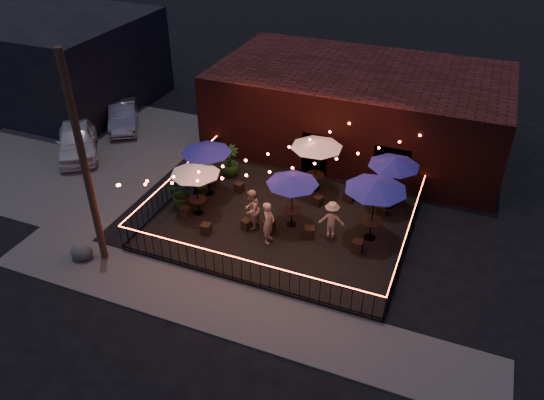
{
  "coord_description": "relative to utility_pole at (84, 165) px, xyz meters",
  "views": [
    {
      "loc": [
        6.23,
        -14.54,
        12.83
      ],
      "look_at": [
        -0.29,
        1.56,
        1.33
      ],
      "focal_mm": 35.0,
      "sensor_mm": 36.0,
      "label": 1
    }
  ],
  "objects": [
    {
      "name": "potted_shrub_c",
      "position": [
        1.84,
        7.03,
        -3.1
      ],
      "size": [
        0.95,
        0.95,
        1.49
      ],
      "primitive_type": "imported",
      "rotation": [
        0.0,
        0.0,
        0.15
      ],
      "color": "#164010",
      "rests_on": "patio"
    },
    {
      "name": "bistro_chair_11",
      "position": [
        9.0,
        6.54,
        -3.63
      ],
      "size": [
        0.46,
        0.46,
        0.43
      ],
      "primitive_type": "cube",
      "rotation": [
        0.0,
        0.0,
        3.46
      ],
      "color": "black",
      "rests_on": "patio"
    },
    {
      "name": "bistro_chair_9",
      "position": [
        8.74,
        3.81,
        -3.62
      ],
      "size": [
        0.41,
        0.41,
        0.45
      ],
      "primitive_type": "cube",
      "rotation": [
        0.0,
        0.0,
        3.06
      ],
      "color": "black",
      "rests_on": "patio"
    },
    {
      "name": "bistro_chair_0",
      "position": [
        1.59,
        3.35,
        -3.63
      ],
      "size": [
        0.38,
        0.38,
        0.44
      ],
      "primitive_type": "cube",
      "rotation": [
        0.0,
        0.0,
        0.01
      ],
      "color": "black",
      "rests_on": "patio"
    },
    {
      "name": "patron_b",
      "position": [
        4.43,
        3.67,
        -2.99
      ],
      "size": [
        0.66,
        0.84,
        1.72
      ],
      "primitive_type": "imported",
      "rotation": [
        0.0,
        0.0,
        -1.56
      ],
      "color": "#E1B093",
      "rests_on": "patio"
    },
    {
      "name": "bistro_chair_4",
      "position": [
        4.27,
        3.5,
        -3.64
      ],
      "size": [
        0.45,
        0.45,
        0.41
      ],
      "primitive_type": "cube",
      "rotation": [
        0.0,
        0.0,
        -0.35
      ],
      "color": "black",
      "rests_on": "patio"
    },
    {
      "name": "bistro_chair_2",
      "position": [
        1.6,
        5.91,
        -3.62
      ],
      "size": [
        0.41,
        0.41,
        0.46
      ],
      "primitive_type": "cube",
      "rotation": [
        0.0,
        0.0,
        0.05
      ],
      "color": "black",
      "rests_on": "patio"
    },
    {
      "name": "cafe_table_1",
      "position": [
        1.67,
        5.27,
        -1.66
      ],
      "size": [
        2.78,
        2.78,
        2.4
      ],
      "rotation": [
        0.0,
        0.0,
        -0.34
      ],
      "color": "black",
      "rests_on": "patio"
    },
    {
      "name": "car_white",
      "position": [
        -6.31,
        6.36,
        -3.22
      ],
      "size": [
        4.28,
        4.72,
        1.56
      ],
      "primitive_type": "imported",
      "rotation": [
        0.0,
        0.0,
        0.67
      ],
      "color": "silver",
      "rests_on": "ground"
    },
    {
      "name": "bistro_chair_1",
      "position": [
        2.92,
        2.62,
        -3.63
      ],
      "size": [
        0.42,
        0.42,
        0.43
      ],
      "primitive_type": "cube",
      "rotation": [
        0.0,
        0.0,
        3.29
      ],
      "color": "black",
      "rests_on": "patio"
    },
    {
      "name": "cafe_table_4",
      "position": [
        8.98,
        4.77,
        -1.47
      ],
      "size": [
        2.73,
        2.73,
        2.61
      ],
      "rotation": [
        0.0,
        0.0,
        -0.17
      ],
      "color": "black",
      "rests_on": "patio"
    },
    {
      "name": "patio",
      "position": [
        5.4,
        4.6,
        -3.92
      ],
      "size": [
        10.0,
        8.0,
        0.15
      ],
      "primitive_type": "cube",
      "color": "black",
      "rests_on": "ground"
    },
    {
      "name": "potted_shrub_a",
      "position": [
        1.2,
        3.91,
        -3.16
      ],
      "size": [
        1.36,
        1.22,
        1.38
      ],
      "primitive_type": "imported",
      "rotation": [
        0.0,
        0.0,
        0.12
      ],
      "color": "#12410D",
      "rests_on": "patio"
    },
    {
      "name": "bistro_chair_10",
      "position": [
        7.53,
        7.06,
        -3.6
      ],
      "size": [
        0.5,
        0.5,
        0.51
      ],
      "primitive_type": "cube",
      "rotation": [
        0.0,
        0.0,
        -0.2
      ],
      "color": "black",
      "rests_on": "patio"
    },
    {
      "name": "patron_a",
      "position": [
        5.39,
        3.09,
        -2.97
      ],
      "size": [
        0.48,
        0.68,
        1.76
      ],
      "primitive_type": "imported",
      "rotation": [
        0.0,
        0.0,
        1.66
      ],
      "color": "tan",
      "rests_on": "patio"
    },
    {
      "name": "bistro_chair_7",
      "position": [
        6.4,
        6.21,
        -3.65
      ],
      "size": [
        0.45,
        0.45,
        0.41
      ],
      "primitive_type": "cube",
      "rotation": [
        0.0,
        0.0,
        2.77
      ],
      "color": "black",
      "rests_on": "patio"
    },
    {
      "name": "bistro_chair_8",
      "position": [
        6.78,
        3.92,
        -3.62
      ],
      "size": [
        0.5,
        0.5,
        0.46
      ],
      "primitive_type": "cube",
      "rotation": [
        0.0,
        0.0,
        0.34
      ],
      "color": "black",
      "rests_on": "patio"
    },
    {
      "name": "sidewalk",
      "position": [
        5.4,
        -0.65,
        -3.98
      ],
      "size": [
        18.0,
        2.5,
        0.05
      ],
      "primitive_type": "cube",
      "color": "#494643",
      "rests_on": "ground"
    },
    {
      "name": "bistro_chair_3",
      "position": [
        2.82,
        5.9,
        -3.64
      ],
      "size": [
        0.44,
        0.44,
        0.43
      ],
      "primitive_type": "cube",
      "rotation": [
        0.0,
        0.0,
        2.89
      ],
      "color": "black",
      "rests_on": "patio"
    },
    {
      "name": "ground",
      "position": [
        5.4,
        2.6,
        -4.0
      ],
      "size": [
        110.0,
        110.0,
        0.0
      ],
      "primitive_type": "plane",
      "color": "black",
      "rests_on": "ground"
    },
    {
      "name": "patron_c",
      "position": [
        7.52,
        4.3,
        -3.07
      ],
      "size": [
        1.11,
        0.78,
        1.56
      ],
      "primitive_type": "imported",
      "rotation": [
        0.0,
        0.0,
        3.35
      ],
      "color": "tan",
      "rests_on": "patio"
    },
    {
      "name": "potted_shrub_b",
      "position": [
        1.49,
        4.96,
        -3.16
      ],
      "size": [
        0.92,
        0.83,
        1.38
      ],
      "primitive_type": "imported",
      "rotation": [
        0.0,
        0.0,
        0.35
      ],
      "color": "#0E340A",
      "rests_on": "patio"
    },
    {
      "name": "cooler",
      "position": [
        0.9,
        4.61,
        -3.36
      ],
      "size": [
        0.86,
        0.73,
        0.96
      ],
      "rotation": [
        0.0,
        0.0,
        0.34
      ],
      "color": "#1C33A2",
      "rests_on": "patio"
    },
    {
      "name": "background_building",
      "position": [
        -12.6,
        11.6,
        -1.5
      ],
      "size": [
        12.0,
        9.0,
        5.0
      ],
      "primitive_type": "cube",
      "color": "black",
      "rests_on": "ground"
    },
    {
      "name": "festoon_lights",
      "position": [
        4.39,
        4.3,
        -1.48
      ],
      "size": [
        10.02,
        8.72,
        1.32
      ],
      "color": "#FF4628",
      "rests_on": "ground"
    },
    {
      "name": "cafe_table_3",
      "position": [
        5.87,
        7.33,
        -1.58
      ],
      "size": [
        2.83,
        2.83,
        2.49
      ],
      "rotation": [
        0.0,
        0.0,
        -0.31
      ],
      "color": "black",
      "rests_on": "patio"
    },
    {
      "name": "cafe_table_2",
      "position": [
        5.84,
        4.44,
        -1.76
      ],
      "size": [
        2.56,
        2.56,
        2.28
      ],
      "rotation": [
        0.0,
        0.0,
        0.28
      ],
      "color": "black",
      "rests_on": "patio"
    },
    {
      "name": "bistro_chair_5",
      "position": [
        5.17,
        3.69,
        -3.6
      ],
      "size": [
        0.43,
        0.43,
        0.5
      ],
      "primitive_type": "cube",
      "rotation": [
        0.0,
        0.0,
        3.16
      ],
      "color": "black",
      "rests_on": "patio"
    },
    {
      "name": "bistro_chair_6",
      "position": [
        5.2,
        6.77,
        -3.6
      ],
      "size": [
        0.44,
        0.44,
        0.49
      ],
      "primitive_type": "cube",
      "rotation": [
        0.0,
        0.0,
        0.07
      ],
      "color": "black",
      "rests_on": "patio"
    },
    {
      "name": "fence_right",
      "position": [
        10.4,
        4.6,
        -3.34
      ],
      "size": [
        0.04,
        8.0,
        1.04
      ],
      "rotation": [
        0.0,
        0.0,
        1.57
      ],
      "color": "black",
      "rests_on": "patio"
    },
    {
      "name": "boulder",
      "position": [
        -0.73,
        -0.35,
        -3.66
      ],
      "size": [
        1.09,
        1.02,
        0.68
      ],
      "primitive_type": "ellipsoid",
      "rotation": [
        0.0,
        0.0,
        0.4
      ],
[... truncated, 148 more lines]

